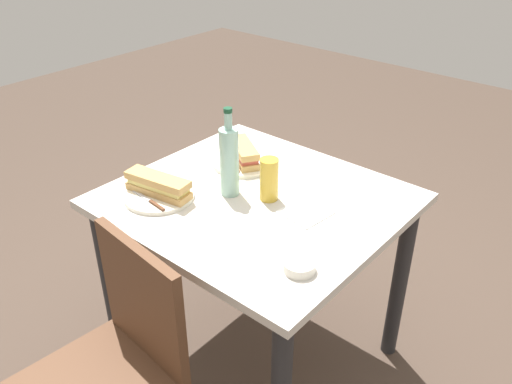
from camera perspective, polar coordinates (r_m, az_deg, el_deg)
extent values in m
plane|color=#47382D|center=(2.33, 0.00, -16.75)|extent=(8.00, 8.00, 0.00)
cube|color=beige|center=(1.85, 0.00, -0.93)|extent=(0.95, 0.87, 0.03)
cylinder|color=#262628|center=(2.16, 15.10, -9.28)|extent=(0.06, 0.06, 0.73)
cylinder|color=#262628|center=(2.52, -1.64, -1.76)|extent=(0.06, 0.06, 0.73)
cylinder|color=#262628|center=(2.14, -15.30, -9.85)|extent=(0.06, 0.06, 0.73)
cube|color=brown|center=(1.61, -12.05, -11.39)|extent=(0.38, 0.07, 0.40)
cylinder|color=brown|center=(2.03, -13.75, -18.11)|extent=(0.04, 0.04, 0.43)
cylinder|color=silver|center=(1.87, -10.30, -0.36)|extent=(0.24, 0.24, 0.01)
cube|color=tan|center=(1.86, -10.35, 0.16)|extent=(0.25, 0.11, 0.02)
cube|color=#DBC66B|center=(1.85, -10.41, 0.74)|extent=(0.23, 0.10, 0.02)
cube|color=tan|center=(1.84, -10.48, 1.32)|extent=(0.25, 0.11, 0.02)
cube|color=silver|center=(1.86, -12.09, -0.40)|extent=(0.10, 0.02, 0.00)
cube|color=#59331E|center=(1.79, -10.55, -1.42)|extent=(0.08, 0.02, 0.01)
cylinder|color=silver|center=(2.06, -1.31, 3.20)|extent=(0.24, 0.24, 0.01)
cube|color=tan|center=(2.05, -1.32, 3.70)|extent=(0.21, 0.17, 0.02)
cube|color=#B74C3D|center=(2.04, -1.33, 4.24)|extent=(0.19, 0.15, 0.02)
cube|color=tan|center=(2.03, -1.33, 4.78)|extent=(0.21, 0.17, 0.02)
cube|color=silver|center=(2.08, -3.20, 3.69)|extent=(0.10, 0.05, 0.00)
cube|color=#59331E|center=(2.00, -2.29, 2.68)|extent=(0.08, 0.04, 0.01)
cylinder|color=#99C6B7|center=(1.81, -2.87, 3.17)|extent=(0.07, 0.07, 0.24)
cylinder|color=#99C6B7|center=(1.75, -2.99, 7.59)|extent=(0.03, 0.03, 0.06)
cylinder|color=#19472D|center=(1.73, -3.03, 8.73)|extent=(0.03, 0.03, 0.02)
cylinder|color=gold|center=(1.80, 1.40, 1.35)|extent=(0.06, 0.06, 0.15)
cylinder|color=silver|center=(1.51, 4.67, -7.91)|extent=(0.09, 0.09, 0.03)
cube|color=white|center=(1.77, 5.31, -2.18)|extent=(0.16, 0.16, 0.00)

